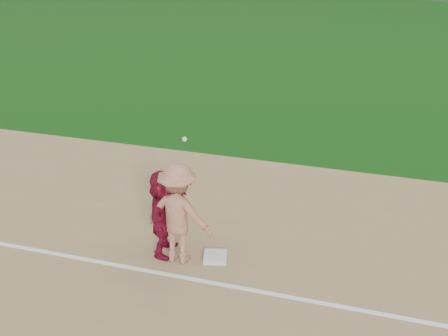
# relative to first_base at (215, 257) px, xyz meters

# --- Properties ---
(ground) EXTENTS (160.00, 160.00, 0.00)m
(ground) POSITION_rel_first_base_xyz_m (-0.29, 0.03, -0.07)
(ground) COLOR #10440D
(ground) RESTS_ON ground
(foul_line) EXTENTS (60.00, 0.10, 0.01)m
(foul_line) POSITION_rel_first_base_xyz_m (-0.29, -0.77, -0.05)
(foul_line) COLOR white
(foul_line) RESTS_ON infield_dirt
(first_base) EXTENTS (0.54, 0.54, 0.10)m
(first_base) POSITION_rel_first_base_xyz_m (0.00, 0.00, 0.00)
(first_base) COLOR silver
(first_base) RESTS_ON infield_dirt
(base_runner) EXTENTS (0.71, 1.71, 1.80)m
(base_runner) POSITION_rel_first_base_xyz_m (-1.04, -0.05, 0.85)
(base_runner) COLOR maroon
(base_runner) RESTS_ON infield_dirt
(first_base_play) EXTENTS (1.38, 0.87, 2.60)m
(first_base_play) POSITION_rel_first_base_xyz_m (-0.66, -0.21, 0.97)
(first_base_play) COLOR #939395
(first_base_play) RESTS_ON infield_dirt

